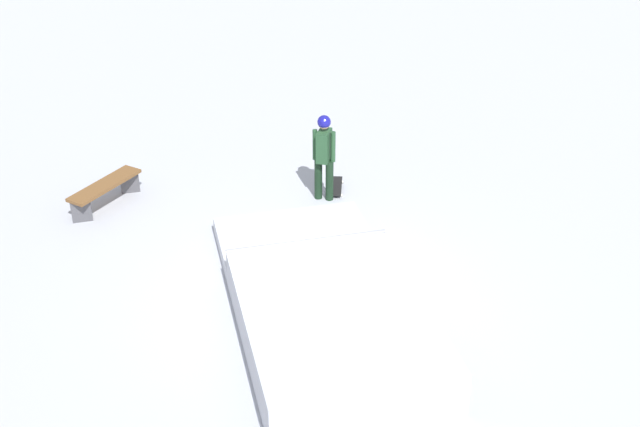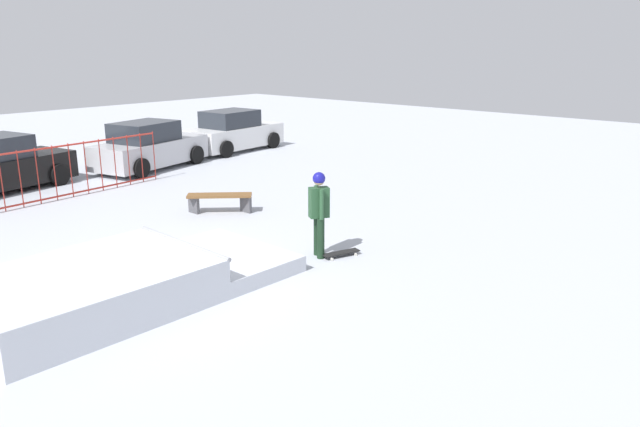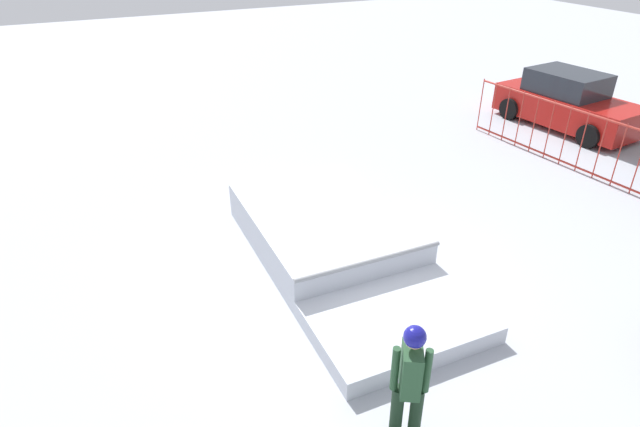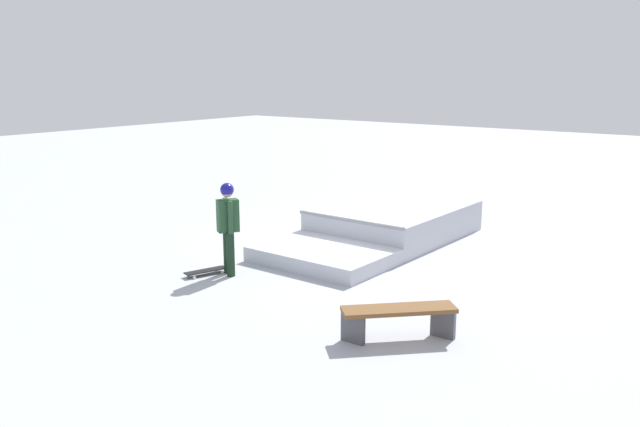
# 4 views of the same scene
# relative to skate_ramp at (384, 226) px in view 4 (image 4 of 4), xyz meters

# --- Properties ---
(ground_plane) EXTENTS (60.00, 60.00, 0.00)m
(ground_plane) POSITION_rel_skate_ramp_xyz_m (0.87, 0.07, -0.32)
(ground_plane) COLOR #B2B7C1
(skate_ramp) EXTENTS (5.46, 2.73, 0.74)m
(skate_ramp) POSITION_rel_skate_ramp_xyz_m (0.00, 0.00, 0.00)
(skate_ramp) COLOR silver
(skate_ramp) RESTS_ON ground
(skater) EXTENTS (0.44, 0.39, 1.73)m
(skater) POSITION_rel_skate_ramp_xyz_m (3.86, -1.01, 0.69)
(skater) COLOR black
(skater) RESTS_ON ground
(skateboard) EXTENTS (0.82, 0.44, 0.09)m
(skateboard) POSITION_rel_skate_ramp_xyz_m (4.14, -1.35, -0.24)
(skateboard) COLOR black
(skateboard) RESTS_ON ground
(park_bench) EXTENTS (1.41, 1.42, 0.48)m
(park_bench) POSITION_rel_skate_ramp_xyz_m (4.64, 3.02, 0.04)
(park_bench) COLOR brown
(park_bench) RESTS_ON ground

